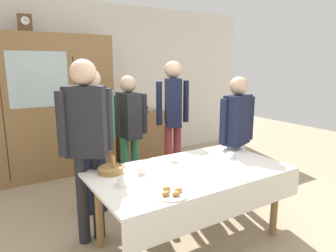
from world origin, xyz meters
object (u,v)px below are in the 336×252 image
bread_basket (111,169)px  tea_cup_back_edge (230,156)px  spoon_front_edge (206,154)px  person_by_cabinet (87,134)px  mantel_clock (25,23)px  bookshelf_low (143,135)px  person_behind_table_left (93,128)px  person_near_right_end (129,124)px  person_behind_table_right (237,130)px  tea_cup_far_right (173,159)px  pastry_plate (171,193)px  person_beside_shelf (173,111)px  tea_cup_mid_left (122,183)px  tea_cup_near_right (141,171)px  dining_table (193,180)px  book_stack (142,109)px  spoon_near_right (146,164)px  wall_cabinet (39,108)px

bread_basket → tea_cup_back_edge: bearing=-12.4°
spoon_front_edge → person_by_cabinet: 1.32m
mantel_clock → bookshelf_low: bearing=1.6°
person_behind_table_left → person_near_right_end: bearing=24.9°
bread_basket → person_behind_table_right: bearing=0.6°
tea_cup_far_right → pastry_plate: bearing=-123.9°
person_behind_table_right → pastry_plate: bearing=-152.9°
tea_cup_far_right → person_beside_shelf: person_beside_shelf is taller
bookshelf_low → tea_cup_back_edge: size_ratio=7.58×
tea_cup_mid_left → bookshelf_low: bearing=59.5°
tea_cup_near_right → bread_basket: 0.28m
dining_table → person_by_cabinet: 1.08m
dining_table → book_stack: size_ratio=8.21×
mantel_clock → pastry_plate: bearing=-79.7°
tea_cup_far_right → spoon_near_right: size_ratio=1.09×
spoon_front_edge → tea_cup_mid_left: bearing=-164.2°
tea_cup_back_edge → tea_cup_near_right: bearing=174.5°
tea_cup_near_right → pastry_plate: (-0.00, -0.51, -0.01)m
wall_cabinet → spoon_near_right: 2.31m
pastry_plate → bread_basket: bearing=107.6°
pastry_plate → person_behind_table_left: size_ratio=0.17×
person_near_right_end → tea_cup_near_right: bearing=-110.0°
wall_cabinet → mantel_clock: size_ratio=9.12×
bookshelf_low → pastry_plate: size_ratio=3.52×
dining_table → mantel_clock: size_ratio=7.68×
spoon_front_edge → person_near_right_end: (-0.47, 0.99, 0.21)m
bookshelf_low → tea_cup_far_right: size_ratio=7.58×
dining_table → mantel_clock: mantel_clock is taller
wall_cabinet → person_behind_table_right: bearing=-50.7°
dining_table → person_near_right_end: (-0.03, 1.34, 0.31)m
wall_cabinet → person_beside_shelf: 1.99m
person_behind_table_right → book_stack: bearing=92.1°
wall_cabinet → bread_basket: 2.27m
pastry_plate → spoon_near_right: (0.16, 0.71, -0.01)m
spoon_near_right → person_behind_table_right: size_ratio=0.08×
tea_cup_mid_left → spoon_near_right: size_ratio=1.09×
tea_cup_near_right → tea_cup_back_edge: size_ratio=1.00×
wall_cabinet → bookshelf_low: 1.85m
person_behind_table_right → spoon_near_right: bearing=179.3°
tea_cup_back_edge → bread_basket: (-1.22, 0.27, 0.01)m
tea_cup_far_right → pastry_plate: (-0.43, -0.64, -0.01)m
dining_table → person_behind_table_left: bearing=118.6°
person_behind_table_right → person_beside_shelf: bearing=107.4°
person_by_cabinet → tea_cup_mid_left: bearing=-78.3°
dining_table → book_stack: book_stack is taller
mantel_clock → tea_cup_mid_left: 2.98m
dining_table → person_behind_table_left: 1.28m
dining_table → bread_basket: (-0.66, 0.36, 0.13)m
person_behind_table_left → person_beside_shelf: 1.23m
wall_cabinet → spoon_front_edge: size_ratio=18.39×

